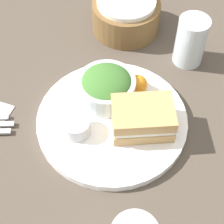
{
  "coord_description": "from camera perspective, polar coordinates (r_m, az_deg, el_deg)",
  "views": [
    {
      "loc": [
        0.15,
        -0.42,
        0.65
      ],
      "look_at": [
        0.0,
        0.0,
        0.04
      ],
      "focal_mm": 60.0,
      "sensor_mm": 36.0,
      "label": 1
    }
  ],
  "objects": [
    {
      "name": "salad_bowl",
      "position": [
        0.78,
        -0.83,
        3.92
      ],
      "size": [
        0.12,
        0.12,
        0.07
      ],
      "color": "silver",
      "rests_on": "plate"
    },
    {
      "name": "drink_glass",
      "position": [
        0.88,
        11.9,
        10.53
      ],
      "size": [
        0.07,
        0.07,
        0.12
      ],
      "primitive_type": "cylinder",
      "color": "silver",
      "rests_on": "ground_plane"
    },
    {
      "name": "ground_plane",
      "position": [
        0.79,
        0.0,
        -1.64
      ],
      "size": [
        4.0,
        4.0,
        0.0
      ],
      "primitive_type": "plane",
      "color": "#4C4238"
    },
    {
      "name": "orange_wedge",
      "position": [
        0.8,
        3.93,
        4.21
      ],
      "size": [
        0.04,
        0.04,
        0.04
      ],
      "primitive_type": "sphere",
      "color": "orange",
      "rests_on": "plate"
    },
    {
      "name": "dressing_cup",
      "position": [
        0.74,
        -5.43,
        -2.17
      ],
      "size": [
        0.06,
        0.06,
        0.03
      ],
      "primitive_type": "cylinder",
      "color": "#B7B7BC",
      "rests_on": "plate"
    },
    {
      "name": "plate",
      "position": [
        0.78,
        0.0,
        -1.26
      ],
      "size": [
        0.31,
        0.31,
        0.02
      ],
      "primitive_type": "cylinder",
      "color": "white",
      "rests_on": "ground_plane"
    },
    {
      "name": "bread_basket",
      "position": [
        0.96,
        2.14,
        14.6
      ],
      "size": [
        0.17,
        0.17,
        0.09
      ],
      "color": "brown",
      "rests_on": "ground_plane"
    },
    {
      "name": "sandwich",
      "position": [
        0.74,
        4.63,
        -1.08
      ],
      "size": [
        0.14,
        0.13,
        0.06
      ],
      "color": "tan",
      "rests_on": "plate"
    }
  ]
}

